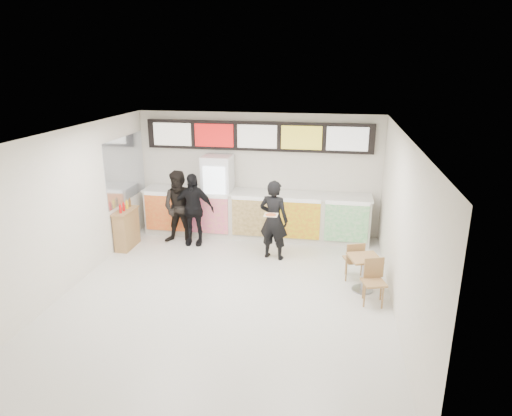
% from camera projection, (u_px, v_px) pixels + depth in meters
% --- Properties ---
extents(floor, '(7.00, 7.00, 0.00)m').
position_uv_depth(floor, '(226.00, 296.00, 8.47)').
color(floor, beige).
rests_on(floor, ground).
extents(ceiling, '(7.00, 7.00, 0.00)m').
position_uv_depth(ceiling, '(223.00, 134.00, 7.56)').
color(ceiling, white).
rests_on(ceiling, wall_back).
extents(wall_back, '(6.00, 0.00, 6.00)m').
position_uv_depth(wall_back, '(258.00, 174.00, 11.30)').
color(wall_back, silver).
rests_on(wall_back, floor).
extents(wall_left, '(0.00, 7.00, 7.00)m').
position_uv_depth(wall_left, '(68.00, 210.00, 8.51)').
color(wall_left, silver).
rests_on(wall_left, floor).
extents(wall_right, '(0.00, 7.00, 7.00)m').
position_uv_depth(wall_right, '(401.00, 230.00, 7.53)').
color(wall_right, silver).
rests_on(wall_right, floor).
extents(service_counter, '(5.56, 0.77, 1.14)m').
position_uv_depth(service_counter, '(255.00, 214.00, 11.20)').
color(service_counter, silver).
rests_on(service_counter, floor).
extents(menu_board, '(5.50, 0.14, 0.70)m').
position_uv_depth(menu_board, '(257.00, 136.00, 10.93)').
color(menu_board, black).
rests_on(menu_board, wall_back).
extents(drinks_fridge, '(0.70, 0.67, 2.00)m').
position_uv_depth(drinks_fridge, '(218.00, 196.00, 11.24)').
color(drinks_fridge, white).
rests_on(drinks_fridge, floor).
extents(mirror_panel, '(0.01, 2.00, 1.50)m').
position_uv_depth(mirror_panel, '(126.00, 169.00, 10.73)').
color(mirror_panel, '#B2B7BF').
rests_on(mirror_panel, wall_left).
extents(customer_main, '(0.73, 0.56, 1.77)m').
position_uv_depth(customer_main, '(274.00, 220.00, 9.86)').
color(customer_main, black).
rests_on(customer_main, floor).
extents(customer_left, '(0.87, 0.68, 1.76)m').
position_uv_depth(customer_left, '(180.00, 208.00, 10.71)').
color(customer_left, black).
rests_on(customer_left, floor).
extents(customer_mid, '(1.02, 0.46, 1.72)m').
position_uv_depth(customer_mid, '(193.00, 209.00, 10.66)').
color(customer_mid, black).
rests_on(customer_mid, floor).
extents(pizza_slice, '(0.36, 0.36, 0.02)m').
position_uv_depth(pizza_slice, '(271.00, 215.00, 9.35)').
color(pizza_slice, beige).
rests_on(pizza_slice, customer_main).
extents(cafe_table, '(0.78, 1.44, 0.81)m').
position_uv_depth(cafe_table, '(364.00, 267.00, 8.54)').
color(cafe_table, '#9F6E48').
rests_on(cafe_table, floor).
extents(condiment_ledge, '(0.33, 0.82, 1.09)m').
position_uv_depth(condiment_ledge, '(127.00, 228.00, 10.57)').
color(condiment_ledge, '#9F6E48').
rests_on(condiment_ledge, floor).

